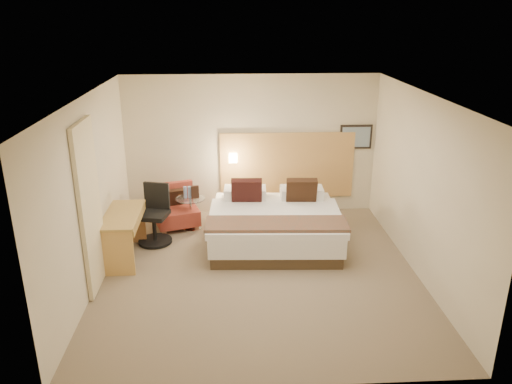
{
  "coord_description": "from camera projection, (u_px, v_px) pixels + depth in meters",
  "views": [
    {
      "loc": [
        -0.41,
        -6.78,
        3.79
      ],
      "look_at": [
        -0.01,
        0.64,
        1.08
      ],
      "focal_mm": 35.0,
      "sensor_mm": 36.0,
      "label": 1
    }
  ],
  "objects": [
    {
      "name": "wall_front",
      "position": [
        274.0,
        277.0,
        4.86
      ],
      "size": [
        4.8,
        0.02,
        2.7
      ],
      "primitive_type": "cube",
      "color": "beige",
      "rests_on": "floor"
    },
    {
      "name": "desk_chair",
      "position": [
        155.0,
        219.0,
        8.55
      ],
      "size": [
        0.69,
        0.69,
        1.02
      ],
      "color": "black",
      "rests_on": "floor"
    },
    {
      "name": "desk",
      "position": [
        124.0,
        223.0,
        7.92
      ],
      "size": [
        0.58,
        1.24,
        0.77
      ],
      "color": "#AC8743",
      "rests_on": "floor"
    },
    {
      "name": "wall_right",
      "position": [
        422.0,
        187.0,
        7.34
      ],
      "size": [
        0.02,
        5.0,
        2.7
      ],
      "primitive_type": "cube",
      "color": "beige",
      "rests_on": "floor"
    },
    {
      "name": "lounge_chair",
      "position": [
        176.0,
        210.0,
        9.21
      ],
      "size": [
        0.92,
        0.86,
        0.79
      ],
      "color": "#B87956",
      "rests_on": "floor"
    },
    {
      "name": "wall_back",
      "position": [
        251.0,
        145.0,
        9.57
      ],
      "size": [
        4.8,
        0.02,
        2.7
      ],
      "primitive_type": "cube",
      "color": "beige",
      "rests_on": "floor"
    },
    {
      "name": "wall_left",
      "position": [
        90.0,
        193.0,
        7.09
      ],
      "size": [
        0.02,
        5.0,
        2.7
      ],
      "primitive_type": "cube",
      "color": "beige",
      "rests_on": "floor"
    },
    {
      "name": "curtain",
      "position": [
        90.0,
        208.0,
        6.9
      ],
      "size": [
        0.06,
        0.9,
        2.42
      ],
      "primitive_type": "cube",
      "color": "beige",
      "rests_on": "wall_left"
    },
    {
      "name": "lamp_arm",
      "position": [
        233.0,
        157.0,
        9.53
      ],
      "size": [
        0.02,
        0.12,
        0.02
      ],
      "primitive_type": "cylinder",
      "rotation": [
        1.57,
        0.0,
        0.0
      ],
      "color": "silver",
      "rests_on": "wall_back"
    },
    {
      "name": "headboard_panel",
      "position": [
        287.0,
        165.0,
        9.7
      ],
      "size": [
        2.6,
        0.04,
        1.3
      ],
      "primitive_type": "cube",
      "color": "tan",
      "rests_on": "wall_back"
    },
    {
      "name": "art_frame",
      "position": [
        356.0,
        137.0,
        9.59
      ],
      "size": [
        0.62,
        0.03,
        0.47
      ],
      "primitive_type": "cube",
      "color": "black",
      "rests_on": "wall_back"
    },
    {
      "name": "art_canvas",
      "position": [
        356.0,
        137.0,
        9.57
      ],
      "size": [
        0.54,
        0.01,
        0.39
      ],
      "primitive_type": "cube",
      "color": "#778FA5",
      "rests_on": "wall_back"
    },
    {
      "name": "floor",
      "position": [
        259.0,
        273.0,
        7.68
      ],
      "size": [
        4.8,
        5.0,
        0.02
      ],
      "primitive_type": "cube",
      "color": "#786750",
      "rests_on": "ground"
    },
    {
      "name": "menu_folder",
      "position": [
        195.0,
        192.0,
        8.98
      ],
      "size": [
        0.14,
        0.07,
        0.23
      ],
      "primitive_type": "cube",
      "rotation": [
        0.0,
        0.0,
        0.14
      ],
      "color": "#311D14",
      "rests_on": "side_table"
    },
    {
      "name": "lamp_shade",
      "position": [
        233.0,
        158.0,
        9.48
      ],
      "size": [
        0.15,
        0.15,
        0.15
      ],
      "primitive_type": "cube",
      "color": "beige",
      "rests_on": "wall_back"
    },
    {
      "name": "side_table",
      "position": [
        191.0,
        212.0,
        9.1
      ],
      "size": [
        0.6,
        0.6,
        0.59
      ],
      "color": "silver",
      "rests_on": "floor"
    },
    {
      "name": "ceiling",
      "position": [
        259.0,
        95.0,
        6.75
      ],
      "size": [
        4.8,
        5.0,
        0.02
      ],
      "primitive_type": "cube",
      "color": "white",
      "rests_on": "floor"
    },
    {
      "name": "bottle_b",
      "position": [
        190.0,
        192.0,
        9.01
      ],
      "size": [
        0.07,
        0.07,
        0.21
      ],
      "primitive_type": "cylinder",
      "rotation": [
        0.0,
        0.0,
        0.14
      ],
      "color": "#8CA9D8",
      "rests_on": "side_table"
    },
    {
      "name": "bottle_a",
      "position": [
        185.0,
        192.0,
        9.0
      ],
      "size": [
        0.07,
        0.07,
        0.21
      ],
      "primitive_type": "cylinder",
      "rotation": [
        0.0,
        0.0,
        0.14
      ],
      "color": "#8EA6DC",
      "rests_on": "side_table"
    },
    {
      "name": "bed",
      "position": [
        274.0,
        223.0,
        8.59
      ],
      "size": [
        2.28,
        2.23,
        1.07
      ],
      "color": "#413120",
      "rests_on": "floor"
    }
  ]
}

